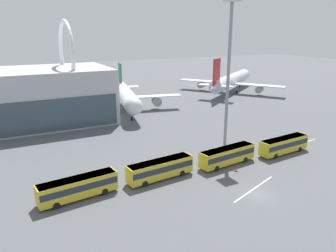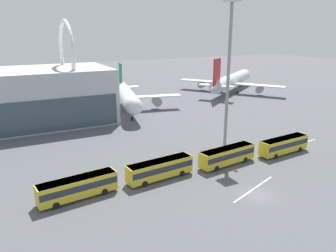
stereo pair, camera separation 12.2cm
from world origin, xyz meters
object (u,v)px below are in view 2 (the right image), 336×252
(shuttle_bus_3, at_px, (284,144))
(floodlight_mast, at_px, (229,58))
(airliner_at_gate_far, at_px, (126,96))
(shuttle_bus_1, at_px, (160,168))
(traffic_cone_0, at_px, (236,170))
(airliner_parked_remote, at_px, (230,81))
(shuttle_bus_0, at_px, (78,186))
(shuttle_bus_2, at_px, (227,155))

(shuttle_bus_3, relative_size, floodlight_mast, 0.40)
(airliner_at_gate_far, relative_size, shuttle_bus_1, 2.88)
(traffic_cone_0, bearing_deg, shuttle_bus_1, 165.01)
(airliner_parked_remote, relative_size, floodlight_mast, 1.28)
(shuttle_bus_0, relative_size, floodlight_mast, 0.40)
(shuttle_bus_3, bearing_deg, shuttle_bus_2, 172.95)
(airliner_at_gate_far, distance_m, shuttle_bus_1, 47.65)
(airliner_parked_remote, distance_m, floodlight_mast, 64.13)
(shuttle_bus_1, xyz_separation_m, floodlight_mast, (19.23, 8.17, 16.43))
(shuttle_bus_0, relative_size, shuttle_bus_1, 1.00)
(airliner_parked_remote, relative_size, shuttle_bus_0, 3.20)
(shuttle_bus_1, relative_size, shuttle_bus_3, 1.00)
(shuttle_bus_1, bearing_deg, traffic_cone_0, -20.84)
(airliner_parked_remote, bearing_deg, traffic_cone_0, -161.57)
(shuttle_bus_0, bearing_deg, traffic_cone_0, -13.44)
(floodlight_mast, bearing_deg, shuttle_bus_1, -156.99)
(airliner_at_gate_far, relative_size, floodlight_mast, 1.15)
(shuttle_bus_0, height_order, shuttle_bus_2, same)
(airliner_at_gate_far, bearing_deg, floodlight_mast, 24.26)
(airliner_at_gate_far, xyz_separation_m, shuttle_bus_3, (15.73, -46.95, -2.93))
(airliner_parked_remote, xyz_separation_m, shuttle_bus_2, (-44.75, -57.39, -2.71))
(shuttle_bus_2, bearing_deg, shuttle_bus_3, -9.20)
(airliner_parked_remote, height_order, shuttle_bus_2, airliner_parked_remote)
(airliner_at_gate_far, relative_size, traffic_cone_0, 53.69)
(shuttle_bus_3, relative_size, traffic_cone_0, 18.57)
(airliner_parked_remote, height_order, shuttle_bus_1, airliner_parked_remote)
(shuttle_bus_1, height_order, floodlight_mast, floodlight_mast)
(shuttle_bus_3, height_order, traffic_cone_0, shuttle_bus_3)
(shuttle_bus_2, xyz_separation_m, traffic_cone_0, (-0.48, -3.30, -1.58))
(airliner_at_gate_far, relative_size, shuttle_bus_2, 2.88)
(shuttle_bus_0, distance_m, shuttle_bus_3, 40.40)
(shuttle_bus_2, distance_m, floodlight_mast, 19.31)
(shuttle_bus_2, bearing_deg, shuttle_bus_1, 172.42)
(airliner_parked_remote, xyz_separation_m, floodlight_mast, (-38.98, -49.04, 13.72))
(shuttle_bus_0, xyz_separation_m, shuttle_bus_2, (26.93, 0.27, 0.00))
(airliner_at_gate_far, distance_m, traffic_cone_0, 49.93)
(shuttle_bus_1, height_order, traffic_cone_0, shuttle_bus_1)
(shuttle_bus_0, distance_m, shuttle_bus_1, 13.47)
(airliner_parked_remote, distance_m, shuttle_bus_3, 65.90)
(shuttle_bus_2, bearing_deg, shuttle_bus_0, 173.75)
(shuttle_bus_3, bearing_deg, shuttle_bus_1, 173.76)
(airliner_parked_remote, relative_size, shuttle_bus_1, 3.21)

